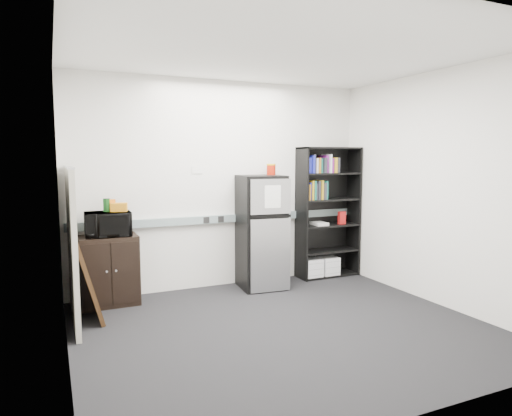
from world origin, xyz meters
The scene contains 18 objects.
floor centered at (0.00, 0.00, 0.00)m, with size 4.00×4.00×0.00m, color black.
wall_back centered at (0.00, 1.75, 1.35)m, with size 4.00×0.02×2.70m, color white.
wall_right centered at (2.00, 0.00, 1.35)m, with size 0.02×3.50×2.70m, color white.
wall_left centered at (-2.00, 0.00, 1.35)m, with size 0.02×3.50×2.70m, color white.
ceiling centered at (0.00, 0.00, 2.70)m, with size 4.00×3.50×0.02m, color white.
electrical_raceway centered at (0.00, 1.72, 0.90)m, with size 3.92×0.05×0.10m, color gray.
wall_note centered at (-0.35, 1.74, 1.55)m, with size 0.14×0.00×0.10m, color white.
bookshelf centered at (1.51, 1.57, 0.97)m, with size 0.90×0.34×1.85m.
cubicle_partition centered at (-1.90, 1.08, 0.81)m, with size 0.06×1.30×1.62m.
cabinet centered at (-1.50, 1.50, 0.40)m, with size 0.65×0.43×0.81m.
microwave centered at (-1.50, 1.48, 0.95)m, with size 0.50×0.34×0.28m, color black.
snack_box_a centered at (-1.50, 1.52, 1.16)m, with size 0.07×0.05×0.15m, color #195A1B.
snack_box_b centered at (-1.50, 1.52, 1.16)m, with size 0.07×0.05×0.15m, color #0B330F.
snack_box_c centered at (-1.44, 1.52, 1.16)m, with size 0.07×0.05×0.14m, color orange.
snack_bag centered at (-1.37, 1.47, 1.14)m, with size 0.18×0.10×0.10m, color orange.
refrigerator centered at (0.41, 1.42, 0.74)m, with size 0.60×0.63×1.48m.
coffee_can centered at (0.61, 1.55, 1.56)m, with size 0.12×0.12×0.17m.
framed_poster centered at (-1.77, 1.14, 0.48)m, with size 0.29×0.75×0.94m.
Camera 1 is at (-2.07, -3.91, 1.71)m, focal length 32.00 mm.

